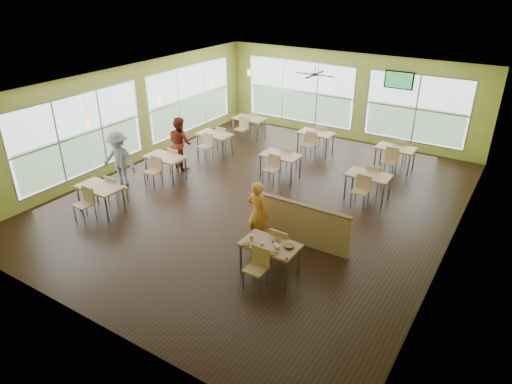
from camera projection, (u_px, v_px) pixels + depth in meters
room at (263, 145)px, 12.27m from camera, size 12.00×12.04×3.20m
window_bays at (245, 108)px, 15.93m from camera, size 9.24×10.24×2.38m
main_table at (270, 249)px, 9.46m from camera, size 1.22×1.52×0.87m
half_wall_divider at (302, 224)px, 10.61m from camera, size 2.40×0.14×1.04m
dining_tables at (263, 151)px, 14.50m from camera, size 6.92×8.72×0.87m
pendant_lights at (186, 92)px, 13.94m from camera, size 0.11×7.31×0.86m
ceiling_fan at (315, 74)px, 13.95m from camera, size 1.25×1.25×0.29m
tv_backwall at (399, 80)px, 15.51m from camera, size 1.00×0.07×0.60m
man_plaid at (258, 213)px, 10.50m from camera, size 0.63×0.47×1.60m
patron_maroon at (180, 143)px, 14.61m from camera, size 0.98×0.87×1.69m
patron_grey at (119, 159)px, 13.31m from camera, size 1.19×0.82×1.70m
cup_blue at (251, 237)px, 9.53m from camera, size 0.09×0.09×0.32m
cup_yellow at (262, 244)px, 9.29m from camera, size 0.08×0.08×0.30m
cup_red_near at (276, 246)px, 9.22m from camera, size 0.10×0.10×0.34m
cup_red_far at (277, 248)px, 9.14m from camera, size 0.10×0.10×0.36m
food_basket at (289, 246)px, 9.29m from camera, size 0.23×0.23×0.05m
ketchup_cup at (287, 258)px, 8.92m from camera, size 0.06×0.06×0.02m
wrapper_left at (246, 244)px, 9.36m from camera, size 0.19×0.17×0.04m
wrapper_mid at (276, 240)px, 9.50m from camera, size 0.22×0.20×0.05m
wrapper_right at (273, 253)px, 9.06m from camera, size 0.19×0.18×0.04m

